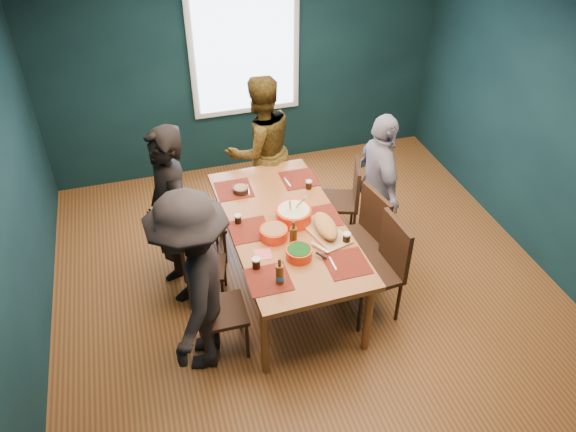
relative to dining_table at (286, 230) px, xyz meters
name	(u,v)px	position (x,y,z in m)	size (l,w,h in m)	color
room	(299,158)	(0.20, 0.22, 0.64)	(5.01, 5.01, 2.71)	brown
dining_table	(286,230)	(0.00, 0.00, 0.00)	(1.12, 2.15, 0.81)	brown
chair_left_far	(194,221)	(-0.79, 0.66, -0.22)	(0.44, 0.44, 0.89)	black
chair_left_mid	(197,262)	(-0.86, 0.08, -0.25)	(0.45, 0.45, 0.82)	black
chair_left_near	(210,306)	(-0.85, -0.60, -0.18)	(0.43, 0.43, 0.94)	black
chair_right_far	(346,195)	(0.88, 0.63, -0.19)	(0.54, 0.54, 0.93)	black
chair_right_mid	(364,232)	(0.78, -0.09, -0.14)	(0.54, 0.54, 1.02)	black
chair_right_near	(382,262)	(0.77, -0.56, -0.13)	(0.50, 0.50, 1.04)	black
person_far_left	(171,216)	(-1.03, 0.28, 0.18)	(0.67, 0.44, 1.82)	black
person_back	(260,149)	(0.09, 1.30, 0.13)	(0.84, 0.66, 1.73)	black
person_right	(379,185)	(1.12, 0.37, 0.06)	(0.93, 0.39, 1.59)	white
person_near_left	(194,285)	(-0.96, -0.65, 0.15)	(1.14, 0.65, 1.76)	black
bowl_salad	(274,233)	(-0.16, -0.17, 0.13)	(0.26, 0.26, 0.11)	red
bowl_dumpling	(294,215)	(0.08, 0.02, 0.15)	(0.34, 0.34, 0.32)	red
bowl_herbs	(299,253)	(-0.02, -0.50, 0.13)	(0.23, 0.23, 0.10)	red
cutting_board	(325,227)	(0.31, -0.24, 0.14)	(0.39, 0.67, 0.14)	tan
small_bowl	(241,190)	(-0.29, 0.63, 0.11)	(0.16, 0.16, 0.07)	black
beer_bottle_a	(280,274)	(-0.27, -0.75, 0.17)	(0.07, 0.07, 0.27)	#48290D
beer_bottle_b	(293,236)	(-0.02, -0.31, 0.18)	(0.07, 0.07, 0.26)	#48290D
cola_glass_a	(256,263)	(-0.41, -0.52, 0.13)	(0.08, 0.08, 0.10)	black
cola_glass_b	(347,238)	(0.45, -0.42, 0.13)	(0.08, 0.08, 0.10)	black
cola_glass_c	(309,184)	(0.39, 0.50, 0.13)	(0.07, 0.07, 0.09)	black
cola_glass_d	(238,219)	(-0.43, 0.14, 0.13)	(0.07, 0.07, 0.09)	black
napkin_a	(322,211)	(0.40, 0.09, 0.08)	(0.13, 0.13, 0.00)	#E4606A
napkin_b	(263,254)	(-0.32, -0.37, 0.08)	(0.15, 0.15, 0.00)	#E4606A
napkin_c	(351,266)	(0.38, -0.73, 0.08)	(0.16, 0.16, 0.00)	#E4606A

